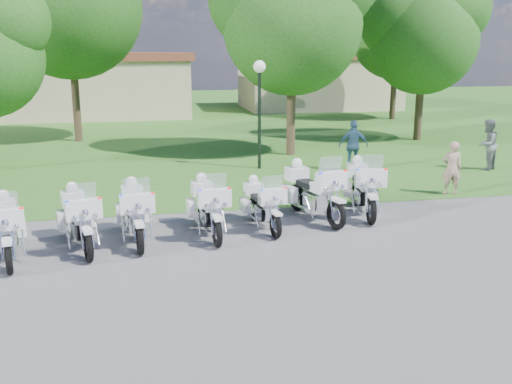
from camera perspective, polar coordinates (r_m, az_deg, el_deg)
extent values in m
plane|color=#5E5E63|center=(12.68, -1.30, -5.57)|extent=(100.00, 100.00, 0.00)
cube|color=#2B6620|center=(39.06, -8.26, 7.62)|extent=(100.00, 48.00, 0.01)
torus|color=black|center=(12.10, -23.50, -6.10)|extent=(0.27, 0.68, 0.67)
torus|color=black|center=(13.72, -23.64, -3.81)|extent=(0.27, 0.68, 0.67)
cube|color=white|center=(11.97, -23.66, -4.56)|extent=(0.27, 0.47, 0.07)
cube|color=white|center=(12.11, -23.85, -2.54)|extent=(0.76, 0.39, 0.40)
cube|color=silver|center=(12.08, -24.01, -0.87)|extent=(0.57, 0.24, 0.38)
sphere|color=red|center=(12.00, -22.41, -1.60)|extent=(0.09, 0.09, 0.09)
cube|color=silver|center=(12.89, -23.62, -4.35)|extent=(0.46, 0.62, 0.34)
cube|color=white|center=(12.56, -23.76, -3.15)|extent=(0.43, 0.58, 0.22)
cube|color=black|center=(13.08, -23.79, -2.59)|extent=(0.47, 0.68, 0.12)
cube|color=white|center=(13.53, -22.43, -3.18)|extent=(0.29, 0.55, 0.36)
cube|color=white|center=(13.59, -23.88, -1.40)|extent=(0.56, 0.50, 0.32)
sphere|color=white|center=(13.53, -23.99, -0.33)|extent=(0.26, 0.26, 0.26)
torus|color=black|center=(12.23, -16.44, -5.24)|extent=(0.30, 0.69, 0.68)
torus|color=black|center=(13.87, -17.66, -3.06)|extent=(0.30, 0.69, 0.68)
cube|color=white|center=(12.11, -16.54, -3.68)|extent=(0.29, 0.48, 0.07)
cube|color=white|center=(12.24, -16.86, -1.66)|extent=(0.77, 0.42, 0.41)
cube|color=silver|center=(12.21, -17.03, 0.02)|extent=(0.58, 0.26, 0.38)
sphere|color=red|center=(12.19, -15.37, -0.69)|extent=(0.09, 0.09, 0.09)
sphere|color=#1426E5|center=(12.09, -18.40, -1.02)|extent=(0.09, 0.09, 0.09)
cube|color=silver|center=(13.03, -17.14, -3.55)|extent=(0.48, 0.64, 0.35)
cube|color=white|center=(12.70, -17.08, -2.32)|extent=(0.45, 0.59, 0.22)
cube|color=black|center=(13.23, -17.45, -1.79)|extent=(0.49, 0.70, 0.12)
cube|color=white|center=(13.72, -16.35, -2.40)|extent=(0.31, 0.56, 0.37)
cube|color=white|center=(13.64, -18.88, -2.68)|extent=(0.31, 0.56, 0.37)
cube|color=white|center=(13.74, -17.86, -0.63)|extent=(0.58, 0.52, 0.33)
sphere|color=white|center=(13.68, -17.94, 0.44)|extent=(0.26, 0.26, 0.26)
torus|color=black|center=(12.39, -11.53, -4.69)|extent=(0.19, 0.69, 0.69)
torus|color=black|center=(14.04, -12.17, -2.49)|extent=(0.19, 0.69, 0.69)
cube|color=white|center=(12.26, -11.60, -3.14)|extent=(0.22, 0.46, 0.07)
cube|color=white|center=(12.40, -11.79, -1.13)|extent=(0.76, 0.31, 0.41)
cube|color=silver|center=(12.37, -11.90, 0.54)|extent=(0.58, 0.17, 0.38)
sphere|color=red|center=(12.32, -10.30, -0.22)|extent=(0.09, 0.09, 0.09)
sphere|color=#1426E5|center=(12.28, -13.33, -0.43)|extent=(0.09, 0.09, 0.09)
cube|color=silver|center=(13.20, -11.90, -2.99)|extent=(0.40, 0.60, 0.35)
cube|color=white|center=(12.86, -11.89, -1.77)|extent=(0.37, 0.56, 0.23)
cube|color=black|center=(13.40, -12.08, -1.24)|extent=(0.40, 0.66, 0.12)
cube|color=white|center=(13.87, -10.89, -1.88)|extent=(0.23, 0.55, 0.37)
cube|color=white|center=(13.83, -13.42, -2.06)|extent=(0.23, 0.55, 0.37)
cube|color=white|center=(13.92, -12.30, -0.07)|extent=(0.53, 0.45, 0.33)
sphere|color=white|center=(13.86, -12.36, 1.00)|extent=(0.27, 0.27, 0.27)
torus|color=black|center=(12.63, -3.91, -4.08)|extent=(0.19, 0.69, 0.68)
torus|color=black|center=(14.25, -5.38, -2.00)|extent=(0.19, 0.69, 0.68)
cube|color=white|center=(12.50, -3.91, -2.56)|extent=(0.22, 0.46, 0.07)
cube|color=white|center=(12.64, -4.19, -0.60)|extent=(0.75, 0.30, 0.41)
cube|color=silver|center=(12.61, -4.27, 1.03)|extent=(0.58, 0.17, 0.38)
sphere|color=red|center=(12.60, -2.69, 0.28)|extent=(0.09, 0.09, 0.09)
sphere|color=#1426E5|center=(12.47, -5.61, 0.09)|extent=(0.09, 0.09, 0.09)
cube|color=silver|center=(13.42, -4.71, -2.45)|extent=(0.39, 0.60, 0.35)
cube|color=white|center=(13.09, -4.53, -1.25)|extent=(0.37, 0.55, 0.22)
cube|color=black|center=(13.62, -5.00, -0.75)|extent=(0.40, 0.66, 0.12)
cube|color=white|center=(14.12, -4.06, -1.39)|extent=(0.23, 0.54, 0.37)
cube|color=white|center=(14.01, -6.50, -1.57)|extent=(0.23, 0.54, 0.37)
cube|color=white|center=(14.13, -5.46, 0.38)|extent=(0.52, 0.45, 0.33)
sphere|color=white|center=(14.07, -5.48, 1.43)|extent=(0.26, 0.26, 0.26)
torus|color=black|center=(13.20, 1.98, -3.41)|extent=(0.20, 0.62, 0.61)
torus|color=black|center=(14.59, -0.23, -1.70)|extent=(0.20, 0.62, 0.61)
cube|color=white|center=(13.09, 2.02, -2.11)|extent=(0.22, 0.42, 0.06)
cube|color=white|center=(13.21, 1.67, -0.45)|extent=(0.68, 0.31, 0.36)
cube|color=silver|center=(13.18, 1.60, 0.95)|extent=(0.52, 0.18, 0.34)
sphere|color=red|center=(13.22, 2.94, 0.33)|extent=(0.08, 0.08, 0.08)
sphere|color=#1426E5|center=(13.01, 0.57, 0.13)|extent=(0.08, 0.08, 0.08)
cube|color=silver|center=(13.87, 0.79, -2.06)|extent=(0.38, 0.55, 0.31)
cube|color=white|center=(13.59, 1.12, -1.01)|extent=(0.36, 0.51, 0.20)
cube|color=black|center=(14.04, 0.41, -0.60)|extent=(0.39, 0.60, 0.11)
cube|color=white|center=(14.51, 0.96, -1.15)|extent=(0.23, 0.49, 0.33)
cube|color=white|center=(14.34, -1.08, -1.34)|extent=(0.23, 0.49, 0.33)
cube|color=white|center=(14.48, -0.27, 0.37)|extent=(0.48, 0.42, 0.29)
sphere|color=white|center=(14.42, -0.27, 1.28)|extent=(0.24, 0.24, 0.24)
torus|color=black|center=(13.96, 8.02, -2.29)|extent=(0.33, 0.75, 0.74)
torus|color=black|center=(15.49, 4.12, -0.55)|extent=(0.33, 0.75, 0.74)
cube|color=white|center=(13.84, 8.13, -0.77)|extent=(0.32, 0.52, 0.08)
cube|color=white|center=(13.97, 7.55, 1.12)|extent=(0.84, 0.46, 0.44)
cube|color=silver|center=(13.94, 7.45, 2.73)|extent=(0.63, 0.29, 0.42)
sphere|color=red|center=(14.06, 8.93, 2.04)|extent=(0.10, 0.10, 0.10)
sphere|color=#1426E5|center=(13.67, 6.49, 1.78)|extent=(0.10, 0.10, 0.10)
cube|color=silver|center=(14.70, 5.94, -0.85)|extent=(0.52, 0.70, 0.38)
cube|color=white|center=(14.39, 6.54, 0.40)|extent=(0.49, 0.65, 0.24)
cube|color=black|center=(14.88, 5.29, 0.80)|extent=(0.54, 0.76, 0.13)
cube|color=white|center=(15.48, 5.50, 0.13)|extent=(0.34, 0.61, 0.40)
cube|color=white|center=(15.14, 3.36, -0.14)|extent=(0.34, 0.61, 0.40)
cube|color=white|center=(15.37, 4.10, 1.84)|extent=(0.63, 0.57, 0.35)
sphere|color=white|center=(15.31, 4.12, 2.89)|extent=(0.29, 0.29, 0.29)
torus|color=black|center=(14.48, 11.46, -1.86)|extent=(0.26, 0.74, 0.73)
torus|color=black|center=(16.23, 10.00, -0.08)|extent=(0.26, 0.74, 0.73)
cube|color=white|center=(14.37, 11.55, -0.42)|extent=(0.27, 0.51, 0.08)
cube|color=white|center=(14.53, 11.39, 1.39)|extent=(0.82, 0.39, 0.44)
cube|color=silver|center=(14.52, 11.40, 2.91)|extent=(0.62, 0.23, 0.41)
sphere|color=red|center=(14.51, 12.83, 2.13)|extent=(0.10, 0.10, 0.10)
sphere|color=#1426E5|center=(14.35, 10.13, 2.13)|extent=(0.10, 0.10, 0.10)
cube|color=silver|center=(15.34, 10.69, -0.42)|extent=(0.47, 0.66, 0.37)
cube|color=white|center=(15.00, 10.97, 0.74)|extent=(0.44, 0.62, 0.24)
cube|color=black|center=(15.57, 10.50, 1.16)|extent=(0.48, 0.73, 0.13)
cube|color=white|center=(16.10, 11.28, 0.43)|extent=(0.29, 0.59, 0.39)
cube|color=white|center=(15.97, 9.00, 0.42)|extent=(0.29, 0.59, 0.39)
cube|color=white|center=(16.12, 10.07, 2.17)|extent=(0.59, 0.52, 0.35)
sphere|color=white|center=(16.06, 10.12, 3.16)|extent=(0.28, 0.28, 0.28)
cylinder|color=black|center=(20.76, 0.35, 7.13)|extent=(0.12, 0.12, 3.53)
sphere|color=white|center=(20.62, 0.35, 12.44)|extent=(0.44, 0.44, 0.44)
sphere|color=#264C15|center=(22.03, -23.69, 15.43)|extent=(2.95, 2.95, 2.95)
cylinder|color=#38281C|center=(28.56, -17.61, 9.39)|extent=(0.36, 0.36, 4.54)
sphere|color=#264C15|center=(28.56, -18.21, 17.25)|extent=(6.61, 6.61, 6.61)
cylinder|color=#38281C|center=(23.67, 3.53, 8.32)|extent=(0.36, 0.36, 3.84)
sphere|color=#264C15|center=(23.57, 3.66, 16.36)|extent=(5.58, 5.58, 5.58)
cylinder|color=#38281C|center=(28.77, 16.01, 8.41)|extent=(0.36, 0.36, 3.43)
sphere|color=#264C15|center=(28.66, 16.42, 14.31)|extent=(4.99, 4.99, 4.99)
sphere|color=#264C15|center=(28.56, 14.15, 16.33)|extent=(3.74, 3.74, 3.74)
sphere|color=#264C15|center=(29.00, 19.05, 16.89)|extent=(3.43, 3.43, 3.43)
cylinder|color=#38281C|center=(37.31, 13.60, 10.05)|extent=(0.36, 0.36, 3.85)
sphere|color=#264C15|center=(37.25, 13.90, 15.15)|extent=(5.60, 5.60, 5.60)
sphere|color=#264C15|center=(37.21, 11.92, 16.87)|extent=(4.20, 4.20, 4.20)
sphere|color=#264C15|center=(37.58, 16.18, 17.40)|extent=(3.85, 3.85, 3.85)
cube|color=tan|center=(40.04, -17.16, 9.88)|extent=(14.00, 8.00, 3.60)
cube|color=brown|center=(39.97, -17.38, 12.81)|extent=(14.56, 8.32, 0.50)
cube|color=tan|center=(43.83, 6.19, 10.72)|extent=(11.00, 7.00, 3.60)
cube|color=brown|center=(43.76, 6.26, 13.40)|extent=(11.44, 7.28, 0.50)
imported|color=tan|center=(18.07, 18.99, 2.26)|extent=(0.67, 0.52, 1.62)
imported|color=slate|center=(22.30, 22.12, 4.40)|extent=(1.14, 1.09, 1.85)
imported|color=#305573|center=(20.81, 9.72, 4.56)|extent=(1.12, 0.63, 1.81)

